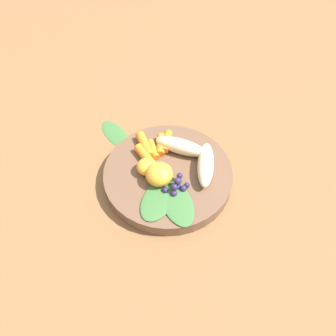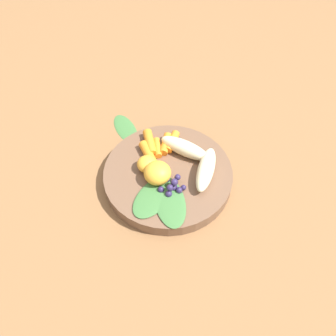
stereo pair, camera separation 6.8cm
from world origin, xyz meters
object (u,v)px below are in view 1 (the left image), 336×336
at_px(bowl, 168,175).
at_px(banana_peeled_left, 181,146).
at_px(kale_leaf_stray, 116,133).
at_px(banana_peeled_right, 206,165).
at_px(orange_segment_near, 159,174).

bearing_deg(bowl, banana_peeled_left, -70.15).
bearing_deg(banana_peeled_left, bowl, 84.12).
height_order(bowl, kale_leaf_stray, bowl).
height_order(banana_peeled_left, kale_leaf_stray, banana_peeled_left).
distance_m(bowl, banana_peeled_right, 0.08).
distance_m(banana_peeled_right, orange_segment_near, 0.10).
distance_m(banana_peeled_right, kale_leaf_stray, 0.24).
xyz_separation_m(banana_peeled_right, kale_leaf_stray, (0.23, 0.06, -0.04)).
relative_size(bowl, banana_peeled_right, 2.36).
relative_size(bowl, kale_leaf_stray, 2.56).
bearing_deg(orange_segment_near, banana_peeled_left, -73.27).
bearing_deg(banana_peeled_right, kale_leaf_stray, 63.31).
distance_m(orange_segment_near, kale_leaf_stray, 0.19).
bearing_deg(orange_segment_near, bowl, -79.65).
distance_m(bowl, banana_peeled_left, 0.07).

